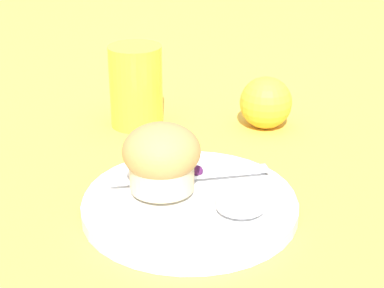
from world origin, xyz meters
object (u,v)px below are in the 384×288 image
butter_knife (190,175)px  juice_glass (136,86)px  muffin (162,158)px  orange_fruit (266,103)px

butter_knife → juice_glass: 0.21m
muffin → orange_fruit: bearing=62.6°
muffin → butter_knife: 0.05m
muffin → butter_knife: size_ratio=0.47×
orange_fruit → juice_glass: juice_glass is taller
muffin → orange_fruit: (0.11, 0.22, -0.02)m
muffin → orange_fruit: 0.25m
muffin → juice_glass: bearing=105.4°
butter_knife → orange_fruit: (0.09, 0.19, 0.01)m
orange_fruit → juice_glass: bearing=-178.9°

